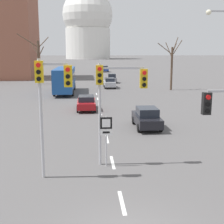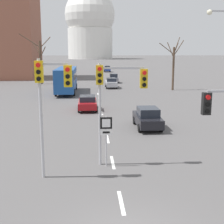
# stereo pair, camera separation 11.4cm
# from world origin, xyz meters

# --- Properties ---
(lane_stripe_0) EXTENTS (0.16, 2.00, 0.01)m
(lane_stripe_0) POSITION_xyz_m (0.00, 2.64, 0.00)
(lane_stripe_0) COLOR silver
(lane_stripe_0) RESTS_ON ground_plane
(lane_stripe_1) EXTENTS (0.16, 2.00, 0.01)m
(lane_stripe_1) POSITION_xyz_m (0.00, 7.14, 0.00)
(lane_stripe_1) COLOR silver
(lane_stripe_1) RESTS_ON ground_plane
(lane_stripe_2) EXTENTS (0.16, 2.00, 0.01)m
(lane_stripe_2) POSITION_xyz_m (0.00, 11.64, 0.00)
(lane_stripe_2) COLOR silver
(lane_stripe_2) RESTS_ON ground_plane
(lane_stripe_3) EXTENTS (0.16, 2.00, 0.01)m
(lane_stripe_3) POSITION_xyz_m (0.00, 16.14, 0.00)
(lane_stripe_3) COLOR silver
(lane_stripe_3) RESTS_ON ground_plane
(lane_stripe_4) EXTENTS (0.16, 2.00, 0.01)m
(lane_stripe_4) POSITION_xyz_m (0.00, 20.64, 0.00)
(lane_stripe_4) COLOR silver
(lane_stripe_4) RESTS_ON ground_plane
(lane_stripe_5) EXTENTS (0.16, 2.00, 0.01)m
(lane_stripe_5) POSITION_xyz_m (0.00, 25.14, 0.00)
(lane_stripe_5) COLOR silver
(lane_stripe_5) RESTS_ON ground_plane
(lane_stripe_6) EXTENTS (0.16, 2.00, 0.01)m
(lane_stripe_6) POSITION_xyz_m (0.00, 29.64, 0.00)
(lane_stripe_6) COLOR silver
(lane_stripe_6) RESTS_ON ground_plane
(lane_stripe_7) EXTENTS (0.16, 2.00, 0.01)m
(lane_stripe_7) POSITION_xyz_m (0.00, 34.14, 0.00)
(lane_stripe_7) COLOR silver
(lane_stripe_7) RESTS_ON ground_plane
(traffic_signal_centre_tall) EXTENTS (2.58, 0.34, 5.26)m
(traffic_signal_centre_tall) POSITION_xyz_m (0.10, 6.90, 4.01)
(traffic_signal_centre_tall) COLOR #B2B2B7
(traffic_signal_centre_tall) RESTS_ON ground_plane
(traffic_signal_near_left) EXTENTS (1.63, 0.34, 5.53)m
(traffic_signal_near_left) POSITION_xyz_m (-2.97, 5.39, 4.18)
(traffic_signal_near_left) COLOR #B2B2B7
(traffic_signal_near_left) RESTS_ON ground_plane
(route_sign_post) EXTENTS (0.60, 0.08, 2.64)m
(route_sign_post) POSITION_xyz_m (-0.37, 6.62, 1.80)
(route_sign_post) COLOR #B2B2B7
(route_sign_post) RESTS_ON ground_plane
(sedan_near_left) EXTENTS (1.77, 4.36, 1.72)m
(sedan_near_left) POSITION_xyz_m (3.93, 79.92, 0.87)
(sedan_near_left) COLOR navy
(sedan_near_left) RESTS_ON ground_plane
(sedan_near_right) EXTENTS (1.79, 4.49, 1.60)m
(sedan_near_right) POSITION_xyz_m (2.33, 41.22, 0.82)
(sedan_near_right) COLOR #B7B7BC
(sedan_near_right) RESTS_ON ground_plane
(sedan_mid_centre) EXTENTS (1.87, 4.32, 1.46)m
(sedan_mid_centre) POSITION_xyz_m (-1.39, 22.32, 0.75)
(sedan_mid_centre) COLOR maroon
(sedan_mid_centre) RESTS_ON ground_plane
(sedan_far_left) EXTENTS (1.69, 3.87, 1.69)m
(sedan_far_left) POSITION_xyz_m (3.32, 49.32, 0.83)
(sedan_far_left) COLOR slate
(sedan_far_left) RESTS_ON ground_plane
(sedan_far_right) EXTENTS (1.82, 4.16, 1.62)m
(sedan_far_right) POSITION_xyz_m (3.25, 14.49, 0.81)
(sedan_far_right) COLOR black
(sedan_far_right) RESTS_ON ground_plane
(city_bus) EXTENTS (2.66, 10.80, 3.48)m
(city_bus) POSITION_xyz_m (-4.40, 35.56, 2.05)
(city_bus) COLOR #19478C
(city_bus) RESTS_ON ground_plane
(bare_tree_left_near) EXTENTS (5.21, 4.02, 8.84)m
(bare_tree_left_near) POSITION_xyz_m (-9.81, 48.10, 4.33)
(bare_tree_left_near) COLOR brown
(bare_tree_left_near) RESTS_ON ground_plane
(bare_tree_right_near) EXTENTS (3.72, 1.69, 7.89)m
(bare_tree_right_near) POSITION_xyz_m (11.46, 37.78, 3.81)
(bare_tree_right_near) COLOR brown
(bare_tree_right_near) RESTS_ON ground_plane
(capitol_dome) EXTENTS (36.22, 36.22, 51.16)m
(capitol_dome) POSITION_xyz_m (0.00, 226.52, 24.92)
(capitol_dome) COLOR silver
(capitol_dome) RESTS_ON ground_plane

